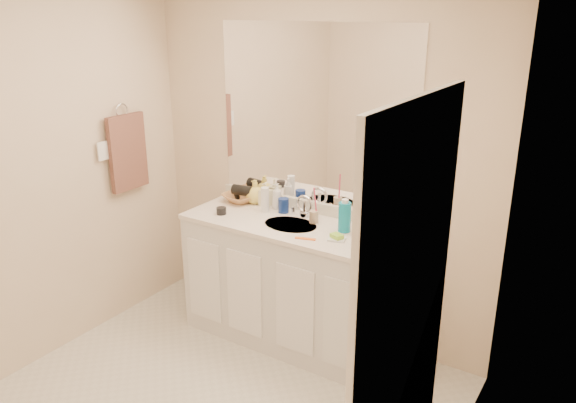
# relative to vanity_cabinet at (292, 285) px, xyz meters

# --- Properties ---
(wall_back) EXTENTS (2.60, 0.02, 2.40)m
(wall_back) POSITION_rel_vanity_cabinet_xyz_m (0.00, 0.28, 0.77)
(wall_back) COLOR beige
(wall_back) RESTS_ON floor
(wall_left) EXTENTS (0.02, 2.60, 2.40)m
(wall_left) POSITION_rel_vanity_cabinet_xyz_m (-1.30, -1.02, 0.77)
(wall_left) COLOR beige
(wall_left) RESTS_ON floor
(wall_right) EXTENTS (0.02, 2.60, 2.40)m
(wall_right) POSITION_rel_vanity_cabinet_xyz_m (1.30, -1.02, 0.77)
(wall_right) COLOR beige
(wall_right) RESTS_ON floor
(vanity_cabinet) EXTENTS (1.50, 0.55, 0.85)m
(vanity_cabinet) POSITION_rel_vanity_cabinet_xyz_m (0.00, 0.00, 0.00)
(vanity_cabinet) COLOR silver
(vanity_cabinet) RESTS_ON floor
(countertop) EXTENTS (1.52, 0.57, 0.03)m
(countertop) POSITION_rel_vanity_cabinet_xyz_m (0.00, 0.00, 0.44)
(countertop) COLOR silver
(countertop) RESTS_ON vanity_cabinet
(backsplash) EXTENTS (1.52, 0.03, 0.08)m
(backsplash) POSITION_rel_vanity_cabinet_xyz_m (0.00, 0.26, 0.50)
(backsplash) COLOR silver
(backsplash) RESTS_ON countertop
(sink_basin) EXTENTS (0.37, 0.37, 0.02)m
(sink_basin) POSITION_rel_vanity_cabinet_xyz_m (0.00, -0.02, 0.44)
(sink_basin) COLOR beige
(sink_basin) RESTS_ON countertop
(faucet) EXTENTS (0.02, 0.02, 0.11)m
(faucet) POSITION_rel_vanity_cabinet_xyz_m (0.00, 0.16, 0.51)
(faucet) COLOR silver
(faucet) RESTS_ON countertop
(mirror) EXTENTS (1.48, 0.01, 1.20)m
(mirror) POSITION_rel_vanity_cabinet_xyz_m (0.00, 0.27, 1.14)
(mirror) COLOR white
(mirror) RESTS_ON wall_back
(blue_mug) EXTENTS (0.08, 0.08, 0.10)m
(blue_mug) POSITION_rel_vanity_cabinet_xyz_m (-0.17, 0.15, 0.51)
(blue_mug) COLOR navy
(blue_mug) RESTS_ON countertop
(tan_cup) EXTENTS (0.07, 0.07, 0.08)m
(tan_cup) POSITION_rel_vanity_cabinet_xyz_m (0.11, 0.09, 0.50)
(tan_cup) COLOR tan
(tan_cup) RESTS_ON countertop
(toothbrush) EXTENTS (0.02, 0.04, 0.20)m
(toothbrush) POSITION_rel_vanity_cabinet_xyz_m (0.12, 0.09, 0.60)
(toothbrush) COLOR #D9395E
(toothbrush) RESTS_ON tan_cup
(mouthwash_bottle) EXTENTS (0.10, 0.10, 0.19)m
(mouthwash_bottle) POSITION_rel_vanity_cabinet_xyz_m (0.35, 0.07, 0.55)
(mouthwash_bottle) COLOR #0E86AD
(mouthwash_bottle) RESTS_ON countertop
(clear_pump_bottle) EXTENTS (0.08, 0.08, 0.19)m
(clear_pump_bottle) POSITION_rel_vanity_cabinet_xyz_m (0.61, 0.19, 0.55)
(clear_pump_bottle) COLOR white
(clear_pump_bottle) RESTS_ON countertop
(soap_dish) EXTENTS (0.13, 0.11, 0.01)m
(soap_dish) POSITION_rel_vanity_cabinet_xyz_m (0.38, -0.09, 0.46)
(soap_dish) COLOR white
(soap_dish) RESTS_ON countertop
(green_soap) EXTENTS (0.09, 0.08, 0.03)m
(green_soap) POSITION_rel_vanity_cabinet_xyz_m (0.38, -0.09, 0.48)
(green_soap) COLOR #92D433
(green_soap) RESTS_ON soap_dish
(orange_comb) EXTENTS (0.13, 0.06, 0.01)m
(orange_comb) POSITION_rel_vanity_cabinet_xyz_m (0.21, -0.18, 0.46)
(orange_comb) COLOR orange
(orange_comb) RESTS_ON countertop
(dark_jar) EXTENTS (0.07, 0.07, 0.05)m
(dark_jar) POSITION_rel_vanity_cabinet_xyz_m (-0.51, -0.11, 0.48)
(dark_jar) COLOR black
(dark_jar) RESTS_ON countertop
(extra_white_bottle) EXTENTS (0.06, 0.06, 0.18)m
(extra_white_bottle) POSITION_rel_vanity_cabinet_xyz_m (-0.28, 0.09, 0.54)
(extra_white_bottle) COLOR white
(extra_white_bottle) RESTS_ON countertop
(soap_bottle_white) EXTENTS (0.10, 0.10, 0.19)m
(soap_bottle_white) POSITION_rel_vanity_cabinet_xyz_m (-0.25, 0.19, 0.55)
(soap_bottle_white) COLOR white
(soap_bottle_white) RESTS_ON countertop
(soap_bottle_cream) EXTENTS (0.08, 0.08, 0.17)m
(soap_bottle_cream) POSITION_rel_vanity_cabinet_xyz_m (-0.36, 0.21, 0.54)
(soap_bottle_cream) COLOR #F4EEC7
(soap_bottle_cream) RESTS_ON countertop
(soap_bottle_yellow) EXTENTS (0.17, 0.17, 0.17)m
(soap_bottle_yellow) POSITION_rel_vanity_cabinet_xyz_m (-0.45, 0.20, 0.54)
(soap_bottle_yellow) COLOR #E8D35A
(soap_bottle_yellow) RESTS_ON countertop
(wicker_basket) EXTENTS (0.29, 0.29, 0.06)m
(wicker_basket) POSITION_rel_vanity_cabinet_xyz_m (-0.56, 0.17, 0.49)
(wicker_basket) COLOR #B17747
(wicker_basket) RESTS_ON countertop
(hair_dryer) EXTENTS (0.16, 0.10, 0.08)m
(hair_dryer) POSITION_rel_vanity_cabinet_xyz_m (-0.54, 0.17, 0.54)
(hair_dryer) COLOR black
(hair_dryer) RESTS_ON wicker_basket
(towel_ring) EXTENTS (0.01, 0.11, 0.11)m
(towel_ring) POSITION_rel_vanity_cabinet_xyz_m (-1.27, -0.25, 1.12)
(towel_ring) COLOR silver
(towel_ring) RESTS_ON wall_left
(hand_towel) EXTENTS (0.04, 0.32, 0.55)m
(hand_towel) POSITION_rel_vanity_cabinet_xyz_m (-1.25, -0.25, 0.82)
(hand_towel) COLOR #4B2E28
(hand_towel) RESTS_ON towel_ring
(switch_plate) EXTENTS (0.01, 0.08, 0.13)m
(switch_plate) POSITION_rel_vanity_cabinet_xyz_m (-1.27, -0.45, 0.88)
(switch_plate) COLOR white
(switch_plate) RESTS_ON wall_left
(door) EXTENTS (0.02, 0.82, 2.00)m
(door) POSITION_rel_vanity_cabinet_xyz_m (1.29, -1.32, 0.57)
(door) COLOR white
(door) RESTS_ON floor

